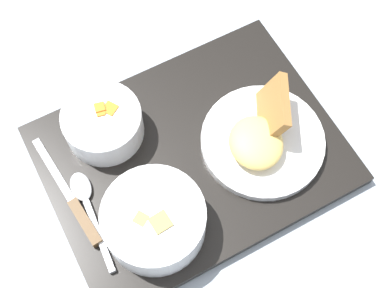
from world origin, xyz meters
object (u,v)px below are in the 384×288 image
at_px(bowl_salad, 103,122).
at_px(spoon, 87,203).
at_px(bowl_soup, 154,220).
at_px(knife, 79,212).
at_px(plate_main, 262,138).

bearing_deg(bowl_salad, spoon, -128.49).
height_order(bowl_soup, knife, bowl_soup).
distance_m(bowl_salad, plate_main, 0.24).
distance_m(bowl_salad, knife, 0.14).
relative_size(bowl_soup, knife, 0.73).
bearing_deg(spoon, knife, 118.28).
distance_m(bowl_soup, knife, 0.12).
height_order(bowl_salad, spoon, bowl_salad).
xyz_separation_m(plate_main, spoon, (-0.27, 0.04, -0.01)).
relative_size(plate_main, spoon, 1.17).
relative_size(bowl_salad, plate_main, 0.64).
xyz_separation_m(bowl_soup, spoon, (-0.07, 0.08, -0.03)).
height_order(bowl_soup, plate_main, plate_main).
xyz_separation_m(knife, spoon, (0.02, 0.01, -0.00)).
bearing_deg(knife, plate_main, -100.97).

